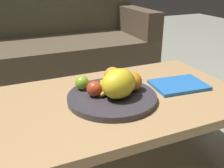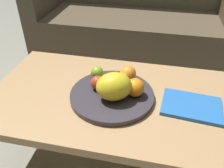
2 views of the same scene
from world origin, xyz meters
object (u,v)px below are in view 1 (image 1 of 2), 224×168
object	(u,v)px
melon_large_front	(119,84)
coffee_table	(112,107)
apple_left	(82,83)
banana_bunch	(110,85)
couch	(47,51)
orange_left	(133,81)
apple_front	(94,89)
fruit_bowl	(112,97)
orange_front	(113,75)
magazine	(179,85)

from	to	relation	value
melon_large_front	coffee_table	bearing A→B (deg)	99.66
coffee_table	apple_left	world-z (taller)	apple_left
apple_left	banana_bunch	xyz separation A→B (m)	(0.11, -0.06, -0.00)
couch	orange_left	distance (m)	1.21
orange_left	apple_front	bearing A→B (deg)	176.06
orange_left	fruit_bowl	bearing A→B (deg)	-175.64
orange_front	apple_front	distance (m)	0.16
orange_front	magazine	distance (m)	0.32
fruit_bowl	banana_bunch	xyz separation A→B (m)	(0.01, 0.04, 0.04)
fruit_bowl	orange_left	bearing A→B (deg)	4.36
apple_front	magazine	size ratio (longest dim) A/B	0.26
couch	fruit_bowl	size ratio (longest dim) A/B	4.45
orange_front	banana_bunch	bearing A→B (deg)	-122.30
melon_large_front	orange_front	size ratio (longest dim) A/B	1.96
orange_left	melon_large_front	bearing A→B (deg)	-155.16
fruit_bowl	banana_bunch	distance (m)	0.06
melon_large_front	orange_left	distance (m)	0.10
fruit_bowl	orange_front	distance (m)	0.14
orange_left	coffee_table	bearing A→B (deg)	176.09
couch	apple_left	world-z (taller)	couch
orange_front	apple_left	bearing A→B (deg)	-177.31
melon_large_front	orange_left	size ratio (longest dim) A/B	1.88
orange_left	couch	bearing A→B (deg)	98.09
fruit_bowl	banana_bunch	bearing A→B (deg)	78.45
banana_bunch	orange_front	bearing A→B (deg)	57.70
banana_bunch	orange_left	bearing A→B (deg)	-21.68
couch	apple_front	distance (m)	1.18
coffee_table	fruit_bowl	xyz separation A→B (m)	(-0.01, -0.01, 0.05)
fruit_bowl	apple_front	size ratio (longest dim) A/B	5.78
apple_left	magazine	xyz separation A→B (m)	(0.45, -0.10, -0.05)
melon_large_front	apple_front	bearing A→B (deg)	149.29
banana_bunch	couch	bearing A→B (deg)	93.76
fruit_bowl	melon_large_front	distance (m)	0.08
couch	magazine	xyz separation A→B (m)	(0.42, -1.19, 0.10)
banana_bunch	apple_front	bearing A→B (deg)	-162.78
couch	orange_front	distance (m)	1.10
orange_front	magazine	bearing A→B (deg)	-20.19
coffee_table	orange_front	world-z (taller)	orange_front
coffee_table	banana_bunch	size ratio (longest dim) A/B	7.31
couch	apple_left	distance (m)	1.10
orange_front	fruit_bowl	bearing A→B (deg)	-114.91
melon_large_front	banana_bunch	world-z (taller)	melon_large_front
couch	orange_front	xyz separation A→B (m)	(0.12, -1.08, 0.16)
coffee_table	orange_front	size ratio (longest dim) A/B	14.87
couch	melon_large_front	xyz separation A→B (m)	(0.08, -1.22, 0.18)
fruit_bowl	orange_front	bearing A→B (deg)	65.09
orange_front	apple_front	xyz separation A→B (m)	(-0.12, -0.09, -0.01)
coffee_table	couch	distance (m)	1.18
couch	banana_bunch	world-z (taller)	couch
magazine	coffee_table	bearing A→B (deg)	-176.35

